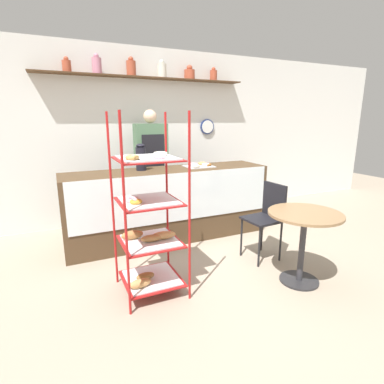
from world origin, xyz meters
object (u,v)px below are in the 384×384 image
Objects in this scene: person_worker at (152,164)px; coffee_carafe at (141,157)px; pastry_rack at (148,221)px; cafe_table at (304,230)px; cafe_chair at (268,212)px; donut_tray_counter at (200,165)px.

person_worker reaches higher than coffee_carafe.
person_worker reaches higher than pastry_rack.
cafe_table is 0.82× the size of cafe_chair.
coffee_carafe is (-0.30, -0.52, 0.18)m from person_worker.
donut_tray_counter is at bearing 47.27° from pastry_rack.
person_worker is 1.95× the size of cafe_chair.
cafe_table is (1.45, -0.47, -0.16)m from pastry_rack.
coffee_carafe is at bearing 77.11° from pastry_rack.
coffee_carafe is 0.91× the size of donut_tray_counter.
coffee_carafe is (-1.20, 1.14, 0.58)m from cafe_chair.
person_worker is at bearing 133.82° from donut_tray_counter.
donut_tray_counter is (1.14, 1.23, 0.27)m from pastry_rack.
pastry_rack is 1.50m from cafe_chair.
cafe_chair is at bearing -61.67° from person_worker.
pastry_rack reaches higher than cafe_table.
person_worker is 4.57× the size of donut_tray_counter.
person_worker is at bearing -155.56° from cafe_chair.
pastry_rack is at bearing -108.20° from person_worker.
cafe_table is 0.61m from cafe_chair.
cafe_chair is at bearing 5.42° from pastry_rack.
coffee_carafe is at bearing -137.50° from cafe_chair.
pastry_rack is 1.88× the size of cafe_chair.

